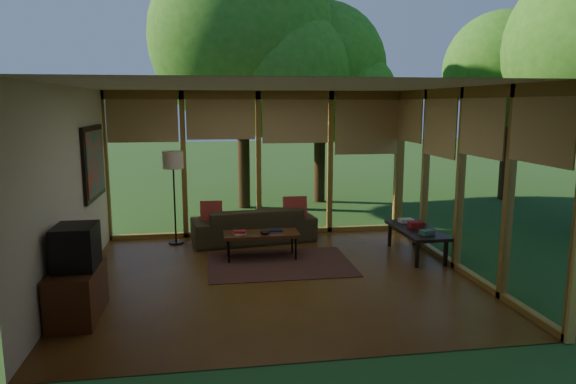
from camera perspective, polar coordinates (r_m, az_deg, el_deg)
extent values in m
plane|color=brown|center=(7.49, -1.29, -9.41)|extent=(5.50, 5.50, 0.00)
plane|color=silver|center=(7.08, -1.37, 11.69)|extent=(5.50, 5.50, 0.00)
cube|color=beige|center=(7.34, -23.15, 0.26)|extent=(0.04, 5.00, 2.70)
cube|color=beige|center=(4.74, 2.65, -3.80)|extent=(5.50, 0.04, 2.70)
cube|color=olive|center=(9.63, -3.29, 3.12)|extent=(5.50, 0.12, 2.70)
cube|color=olive|center=(8.00, 18.60, 1.27)|extent=(0.12, 5.00, 2.70)
plane|color=#234B1C|center=(17.64, 21.64, 1.03)|extent=(40.00, 40.00, 0.00)
cylinder|color=#342312|center=(12.27, -5.05, 10.16)|extent=(0.28, 0.28, 5.10)
sphere|color=#225C15|center=(12.36, -5.15, 16.75)|extent=(4.28, 4.28, 4.28)
cylinder|color=#342312|center=(13.02, 3.51, 8.29)|extent=(0.28, 0.28, 4.26)
sphere|color=#225C15|center=(13.04, 3.57, 13.49)|extent=(3.26, 3.26, 3.26)
cylinder|color=#342312|center=(14.26, 22.33, 7.71)|extent=(0.28, 0.28, 4.26)
sphere|color=#225C15|center=(14.28, 22.64, 12.45)|extent=(2.89, 2.89, 2.89)
cube|color=brown|center=(8.06, -0.91, -7.98)|extent=(2.21, 1.57, 0.01)
imported|color=#352E1A|center=(9.30, -3.85, -3.58)|extent=(2.27, 1.15, 0.63)
cube|color=maroon|center=(9.16, -8.52, -2.24)|extent=(0.38, 0.21, 0.40)
cube|color=maroon|center=(9.29, 0.78, -1.85)|extent=(0.42, 0.23, 0.44)
cube|color=beige|center=(8.16, -5.40, -4.62)|extent=(0.22, 0.18, 0.03)
cube|color=maroon|center=(8.16, -5.40, -4.40)|extent=(0.19, 0.15, 0.03)
cube|color=black|center=(8.34, -1.33, -4.26)|extent=(0.21, 0.16, 0.03)
ellipsoid|color=black|center=(8.14, -2.56, -4.46)|extent=(0.16, 0.16, 0.07)
cube|color=#4E2815|center=(6.54, -22.35, -10.30)|extent=(0.50, 1.00, 0.60)
cube|color=black|center=(6.37, -22.49, -5.65)|extent=(0.45, 0.55, 0.50)
cube|color=#376158|center=(8.27, 15.17, -4.35)|extent=(0.23, 0.19, 0.07)
cube|color=maroon|center=(8.67, 13.97, -3.57)|extent=(0.22, 0.17, 0.10)
cube|color=beige|center=(9.04, 12.99, -3.11)|extent=(0.24, 0.18, 0.06)
cylinder|color=black|center=(9.42, -12.33, -5.51)|extent=(0.26, 0.26, 0.03)
cylinder|color=black|center=(9.25, -12.50, -0.87)|extent=(0.03, 0.03, 1.52)
cylinder|color=beige|center=(9.15, -12.66, 3.50)|extent=(0.36, 0.36, 0.30)
cube|color=#4E2815|center=(8.25, -2.98, -4.72)|extent=(1.20, 0.50, 0.05)
cylinder|color=black|center=(8.10, -6.59, -6.61)|extent=(0.03, 0.03, 0.38)
cylinder|color=black|center=(8.20, 0.87, -6.33)|extent=(0.03, 0.03, 0.38)
cylinder|color=black|center=(8.44, -6.69, -5.92)|extent=(0.03, 0.03, 0.38)
cylinder|color=black|center=(8.54, 0.46, -5.67)|extent=(0.03, 0.03, 0.38)
cube|color=black|center=(8.64, 14.08, -4.12)|extent=(0.60, 1.40, 0.05)
cube|color=black|center=(8.08, 14.15, -6.78)|extent=(0.05, 0.05, 0.40)
cube|color=black|center=(8.27, 17.11, -6.55)|extent=(0.05, 0.05, 0.40)
cube|color=black|center=(9.16, 11.23, -4.72)|extent=(0.05, 0.05, 0.40)
cube|color=black|center=(9.32, 13.90, -4.56)|extent=(0.05, 0.05, 0.40)
cube|color=black|center=(8.65, -20.81, 3.09)|extent=(0.05, 1.35, 1.15)
cube|color=#197372|center=(8.65, -20.61, 3.09)|extent=(0.02, 1.20, 1.00)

